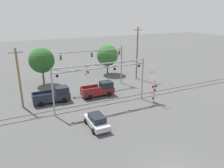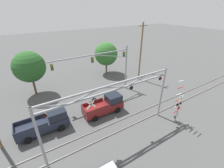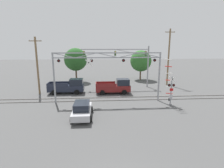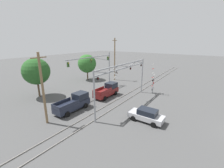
# 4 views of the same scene
# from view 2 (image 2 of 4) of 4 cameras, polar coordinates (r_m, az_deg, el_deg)

# --- Properties ---
(rail_track_near) EXTENTS (80.00, 0.08, 0.10)m
(rail_track_near) POSITION_cam_2_polar(r_m,az_deg,el_deg) (17.34, 0.14, -18.57)
(rail_track_near) COLOR gray
(rail_track_near) RESTS_ON ground_plane
(rail_track_far) EXTENTS (80.00, 0.08, 0.10)m
(rail_track_far) POSITION_cam_2_polar(r_m,az_deg,el_deg) (18.22, -2.34, -15.80)
(rail_track_far) COLOR gray
(rail_track_far) RESTS_ON ground_plane
(crossing_gantry) EXTENTS (13.76, 0.26, 6.44)m
(crossing_gantry) POSITION_cam_2_polar(r_m,az_deg,el_deg) (14.12, 0.71, -5.89)
(crossing_gantry) COLOR gray
(crossing_gantry) RESTS_ON ground_plane
(crossing_signal_mast) EXTENTS (1.49, 0.35, 5.73)m
(crossing_signal_mast) POSITION_cam_2_polar(r_m,az_deg,el_deg) (19.34, 23.70, -8.50)
(crossing_signal_mast) COLOR gray
(crossing_signal_mast) RESTS_ON ground_plane
(traffic_signal_span) EXTENTS (11.82, 0.39, 7.31)m
(traffic_signal_span) POSITION_cam_2_polar(r_m,az_deg,el_deg) (22.55, -0.63, 8.14)
(traffic_signal_span) COLOR gray
(traffic_signal_span) RESTS_ON ground_plane
(pickup_truck_lead) EXTENTS (5.30, 2.13, 2.26)m
(pickup_truck_lead) POSITION_cam_2_polar(r_m,az_deg,el_deg) (19.75, -2.55, -8.09)
(pickup_truck_lead) COLOR maroon
(pickup_truck_lead) RESTS_ON ground_plane
(pickup_truck_following) EXTENTS (5.47, 2.13, 2.26)m
(pickup_truck_following) POSITION_cam_2_polar(r_m,az_deg,el_deg) (18.65, -23.86, -13.32)
(pickup_truck_following) COLOR #1E2333
(pickup_truck_following) RESTS_ON ground_plane
(utility_pole_right) EXTENTS (1.80, 0.28, 10.35)m
(utility_pole_right) POSITION_cam_2_polar(r_m,az_deg,el_deg) (27.73, 10.89, 11.85)
(utility_pole_right) COLOR brown
(utility_pole_right) RESTS_ON ground_plane
(background_tree_beyond_span) EXTENTS (4.59, 4.59, 6.42)m
(background_tree_beyond_span) POSITION_cam_2_polar(r_m,az_deg,el_deg) (30.44, -2.27, 11.34)
(background_tree_beyond_span) COLOR brown
(background_tree_beyond_span) RESTS_ON ground_plane
(background_tree_far_left_verge) EXTENTS (4.62, 4.62, 6.93)m
(background_tree_far_left_verge) POSITION_cam_2_polar(r_m,az_deg,el_deg) (25.37, -28.99, 5.71)
(background_tree_far_left_verge) COLOR brown
(background_tree_far_left_verge) RESTS_ON ground_plane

